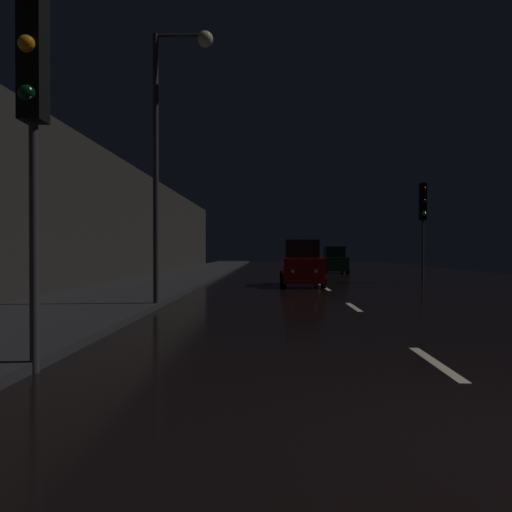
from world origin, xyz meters
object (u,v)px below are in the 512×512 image
traffic_light_far_right (423,210)px  car_approaching_headlights (301,265)px  traffic_light_near_left (32,83)px  car_distant_taillights (334,261)px  streetlamp_overhead (171,127)px

traffic_light_far_right → car_approaching_headlights: size_ratio=1.21×
traffic_light_near_left → traffic_light_far_right: 22.04m
traffic_light_near_left → car_distant_taillights: 30.64m
car_distant_taillights → streetlamp_overhead: bearing=161.6°
traffic_light_near_left → traffic_light_far_right: (10.92, 19.14, -0.11)m
streetlamp_overhead → traffic_light_far_right: bearing=48.1°
car_approaching_headlights → streetlamp_overhead: bearing=-24.7°
traffic_light_near_left → streetlamp_overhead: size_ratio=0.67×
traffic_light_near_left → car_approaching_headlights: (4.54, 16.52, -2.86)m
streetlamp_overhead → car_approaching_headlights: (4.21, 9.15, -4.11)m
streetlamp_overhead → car_distant_taillights: size_ratio=2.03×
streetlamp_overhead → car_approaching_headlights: bearing=65.3°
car_approaching_headlights → car_distant_taillights: car_approaching_headlights is taller
traffic_light_far_right → car_distant_taillights: (-3.22, 10.37, -2.84)m
streetlamp_overhead → car_distant_taillights: 23.71m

